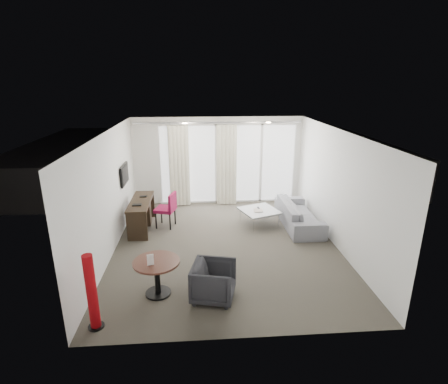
{
  "coord_description": "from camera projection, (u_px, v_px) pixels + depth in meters",
  "views": [
    {
      "loc": [
        -0.59,
        -7.2,
        3.66
      ],
      "look_at": [
        0.0,
        0.6,
        1.1
      ],
      "focal_mm": 28.0,
      "sensor_mm": 36.0,
      "label": 1
    }
  ],
  "objects": [
    {
      "name": "wall_right",
      "position": [
        338.0,
        189.0,
        7.78
      ],
      "size": [
        0.0,
        6.0,
        2.6
      ],
      "primitive_type": "cube",
      "color": "silver",
      "rests_on": "ground"
    },
    {
      "name": "magazine",
      "position": [
        258.0,
        212.0,
        9.04
      ],
      "size": [
        0.21,
        0.26,
        0.01
      ],
      "primitive_type": null,
      "rotation": [
        0.0,
        0.0,
        -0.05
      ],
      "color": "gray",
      "rests_on": "coffee_table"
    },
    {
      "name": "rattan_table",
      "position": [
        272.0,
        185.0,
        11.74
      ],
      "size": [
        0.55,
        0.55,
        0.48
      ],
      "primitive_type": null,
      "rotation": [
        0.0,
        0.0,
        0.14
      ],
      "color": "brown",
      "rests_on": "terrace_slab"
    },
    {
      "name": "desk",
      "position": [
        142.0,
        214.0,
        8.83
      ],
      "size": [
        0.49,
        1.58,
        0.74
      ],
      "primitive_type": null,
      "color": "black",
      "rests_on": "floor"
    },
    {
      "name": "rattan_chair_a",
      "position": [
        248.0,
        176.0,
        12.33
      ],
      "size": [
        0.65,
        0.65,
        0.75
      ],
      "primitive_type": null,
      "rotation": [
        0.0,
        0.0,
        -0.33
      ],
      "color": "brown",
      "rests_on": "terrace_slab"
    },
    {
      "name": "floor",
      "position": [
        226.0,
        246.0,
        8.0
      ],
      "size": [
        5.0,
        6.0,
        0.0
      ],
      "primitive_type": "cube",
      "color": "#433F35",
      "rests_on": "ground"
    },
    {
      "name": "wall_left",
      "position": [
        109.0,
        195.0,
        7.42
      ],
      "size": [
        0.0,
        6.0,
        2.6
      ],
      "primitive_type": "cube",
      "color": "silver",
      "rests_on": "ground"
    },
    {
      "name": "rattan_chair_b",
      "position": [
        266.0,
        174.0,
        12.4
      ],
      "size": [
        0.74,
        0.74,
        0.82
      ],
      "primitive_type": null,
      "rotation": [
        0.0,
        0.0,
        0.43
      ],
      "color": "brown",
      "rests_on": "terrace_slab"
    },
    {
      "name": "downlight_b",
      "position": [
        268.0,
        123.0,
        8.8
      ],
      "size": [
        0.12,
        0.12,
        0.02
      ],
      "primitive_type": "cylinder",
      "color": "#FFE0B2",
      "rests_on": "ceiling"
    },
    {
      "name": "balustrade",
      "position": [
        221.0,
        164.0,
        13.51
      ],
      "size": [
        5.5,
        0.06,
        1.05
      ],
      "primitive_type": null,
      "color": "#B2B2B7",
      "rests_on": "terrace_slab"
    },
    {
      "name": "sofa",
      "position": [
        299.0,
        214.0,
        9.05
      ],
      "size": [
        0.82,
        2.11,
        0.62
      ],
      "primitive_type": "imported",
      "rotation": [
        0.0,
        0.0,
        1.57
      ],
      "color": "slate",
      "rests_on": "floor"
    },
    {
      "name": "window_frame",
      "position": [
        228.0,
        164.0,
        10.46
      ],
      "size": [
        4.1,
        0.06,
        2.44
      ],
      "primitive_type": null,
      "color": "white",
      "rests_on": "ground"
    },
    {
      "name": "red_lamp",
      "position": [
        92.0,
        292.0,
        5.2
      ],
      "size": [
        0.25,
        0.25,
        1.24
      ],
      "primitive_type": "cylinder",
      "rotation": [
        0.0,
        0.0,
        0.01
      ],
      "color": "maroon",
      "rests_on": "floor"
    },
    {
      "name": "curtain_right",
      "position": [
        227.0,
        165.0,
        10.32
      ],
      "size": [
        0.6,
        0.2,
        2.38
      ],
      "primitive_type": null,
      "color": "silver",
      "rests_on": "ground"
    },
    {
      "name": "tub_armchair",
      "position": [
        214.0,
        281.0,
        6.0
      ],
      "size": [
        0.87,
        0.85,
        0.66
      ],
      "primitive_type": "imported",
      "rotation": [
        0.0,
        0.0,
        1.34
      ],
      "color": "black",
      "rests_on": "floor"
    },
    {
      "name": "ceiling",
      "position": [
        226.0,
        132.0,
        7.19
      ],
      "size": [
        5.0,
        6.0,
        0.0
      ],
      "primitive_type": "cube",
      "color": "white",
      "rests_on": "ground"
    },
    {
      "name": "downlight_a",
      "position": [
        185.0,
        123.0,
        8.65
      ],
      "size": [
        0.12,
        0.12,
        0.02
      ],
      "primitive_type": "cylinder",
      "color": "#FFE0B2",
      "rests_on": "ceiling"
    },
    {
      "name": "curtain_track",
      "position": [
        218.0,
        123.0,
        9.91
      ],
      "size": [
        4.8,
        0.04,
        0.04
      ],
      "primitive_type": null,
      "color": "#B2B2B7",
      "rests_on": "ceiling"
    },
    {
      "name": "remote",
      "position": [
        258.0,
        210.0,
        9.18
      ],
      "size": [
        0.06,
        0.18,
        0.02
      ],
      "primitive_type": null,
      "rotation": [
        0.0,
        0.0,
        0.02
      ],
      "color": "black",
      "rests_on": "coffee_table"
    },
    {
      "name": "round_table",
      "position": [
        157.0,
        278.0,
        6.12
      ],
      "size": [
        1.02,
        1.02,
        0.65
      ],
      "primitive_type": null,
      "rotation": [
        0.0,
        0.0,
        -0.3
      ],
      "color": "#49251B",
      "rests_on": "floor"
    },
    {
      "name": "window_panel",
      "position": [
        228.0,
        164.0,
        10.48
      ],
      "size": [
        4.0,
        0.02,
        2.38
      ],
      "primitive_type": null,
      "color": "white",
      "rests_on": "ground"
    },
    {
      "name": "desk_chair",
      "position": [
        165.0,
        210.0,
        8.91
      ],
      "size": [
        0.61,
        0.59,
        0.91
      ],
      "primitive_type": null,
      "rotation": [
        0.0,
        0.0,
        -0.28
      ],
      "color": "maroon",
      "rests_on": "floor"
    },
    {
      "name": "terrace_slab",
      "position": [
        224.0,
        189.0,
        12.31
      ],
      "size": [
        5.6,
        3.0,
        0.12
      ],
      "primitive_type": "cube",
      "color": "#4D4D50",
      "rests_on": "ground"
    },
    {
      "name": "wall_front",
      "position": [
        244.0,
        260.0,
        4.75
      ],
      "size": [
        5.0,
        0.0,
        2.6
      ],
      "primitive_type": "cube",
      "color": "silver",
      "rests_on": "ground"
    },
    {
      "name": "curtain_left",
      "position": [
        179.0,
        166.0,
        10.22
      ],
      "size": [
        0.6,
        0.2,
        2.38
      ],
      "primitive_type": null,
      "color": "silver",
      "rests_on": "ground"
    },
    {
      "name": "coffee_table",
      "position": [
        259.0,
        217.0,
        9.12
      ],
      "size": [
        1.14,
        1.14,
        0.4
      ],
      "primitive_type": null,
      "rotation": [
        0.0,
        0.0,
        0.35
      ],
      "color": "gray",
      "rests_on": "floor"
    },
    {
      "name": "menu_card",
      "position": [
        150.0,
        261.0,
        5.87
      ],
      "size": [
        0.11,
        0.04,
        0.2
      ],
      "primitive_type": null,
      "rotation": [
        0.0,
        0.0,
        0.24
      ],
      "color": "white",
      "rests_on": "round_table"
    },
    {
      "name": "tv",
      "position": [
        124.0,
        174.0,
        8.78
      ],
      "size": [
        0.05,
        0.8,
        0.5
      ],
      "primitive_type": null,
      "color": "black",
      "rests_on": "wall_left"
    }
  ]
}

